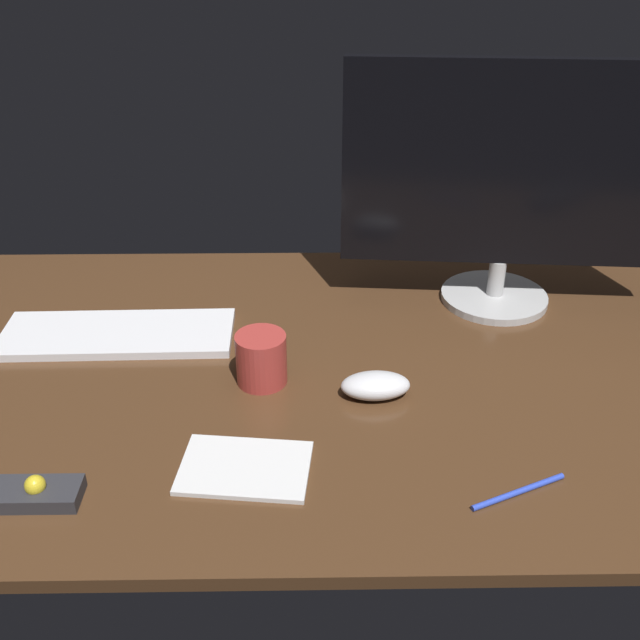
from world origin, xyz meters
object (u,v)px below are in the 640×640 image
(monitor, at_px, (509,182))
(pen, at_px, (519,492))
(coffee_mug, at_px, (261,359))
(keyboard, at_px, (118,334))
(media_remote, at_px, (19,493))
(notepad, at_px, (245,468))
(computer_mouse, at_px, (375,386))

(monitor, distance_m, pen, 0.56)
(monitor, xyz_separation_m, pen, (-0.08, -0.50, -0.22))
(pen, bearing_deg, coffee_mug, 118.82)
(keyboard, bearing_deg, media_remote, -96.32)
(coffee_mug, height_order, notepad, coffee_mug)
(media_remote, relative_size, pen, 1.12)
(media_remote, distance_m, coffee_mug, 0.38)
(media_remote, height_order, pen, media_remote)
(monitor, height_order, media_remote, monitor)
(notepad, distance_m, pen, 0.35)
(computer_mouse, xyz_separation_m, notepad, (-0.18, -0.16, -0.02))
(keyboard, height_order, pen, keyboard)
(keyboard, height_order, media_remote, media_remote)
(monitor, relative_size, pen, 4.07)
(media_remote, distance_m, notepad, 0.28)
(monitor, distance_m, keyboard, 0.71)
(coffee_mug, distance_m, notepad, 0.21)
(keyboard, distance_m, computer_mouse, 0.45)
(keyboard, height_order, coffee_mug, coffee_mug)
(keyboard, xyz_separation_m, pen, (0.58, -0.38, -0.00))
(coffee_mug, distance_m, pen, 0.42)
(keyboard, xyz_separation_m, computer_mouse, (0.42, -0.17, 0.01))
(coffee_mug, bearing_deg, notepad, -93.45)
(notepad, xyz_separation_m, pen, (0.34, -0.05, 0.00))
(computer_mouse, distance_m, notepad, 0.24)
(computer_mouse, relative_size, coffee_mug, 1.28)
(media_remote, height_order, notepad, media_remote)
(coffee_mug, relative_size, pen, 0.58)
(monitor, xyz_separation_m, notepad, (-0.42, -0.45, -0.22))
(monitor, bearing_deg, coffee_mug, -143.76)
(media_remote, bearing_deg, computer_mouse, 25.01)
(keyboard, xyz_separation_m, coffee_mug, (0.25, -0.13, 0.03))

